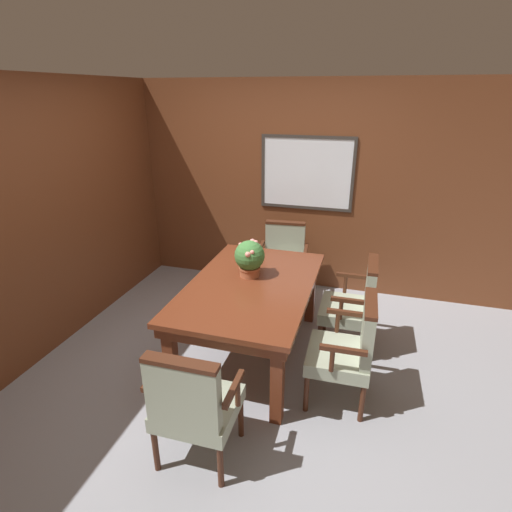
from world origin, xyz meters
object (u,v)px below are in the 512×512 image
chair_right_near (349,347)px  dining_table (251,293)px  potted_plant (250,257)px  chair_head_far (283,258)px  chair_head_near (193,403)px  chair_right_far (355,302)px

chair_right_near → dining_table: bearing=-113.2°
chair_right_near → potted_plant: potted_plant is taller
chair_head_far → potted_plant: size_ratio=2.68×
chair_head_near → chair_head_far: size_ratio=1.00×
chair_right_far → chair_head_near: same height
chair_head_far → dining_table: bearing=-96.1°
chair_head_far → chair_right_far: bearing=-49.1°
chair_right_near → chair_head_near: bearing=-46.8°
chair_right_near → chair_head_far: 1.80m
chair_right_far → chair_head_far: bearing=-134.5°
chair_right_near → chair_head_far: size_ratio=1.00×
chair_head_near → potted_plant: potted_plant is taller
dining_table → chair_right_near: (0.89, -0.35, -0.16)m
chair_head_near → chair_right_far: bearing=-119.7°
dining_table → chair_right_far: chair_right_far is taller
chair_right_near → chair_head_near: same height
chair_head_near → chair_head_far: same height
chair_right_near → chair_head_near: size_ratio=1.00×
dining_table → chair_head_far: 1.23m
dining_table → potted_plant: bearing=111.7°
chair_right_far → potted_plant: potted_plant is taller
chair_right_far → chair_head_far: size_ratio=1.00×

